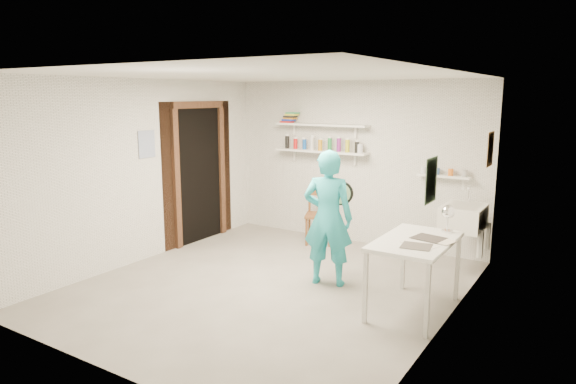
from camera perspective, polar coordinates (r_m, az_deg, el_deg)
The scene contains 27 objects.
floor at distance 6.09m, azimuth -2.04°, elevation -10.46°, with size 4.00×4.50×0.02m, color slate.
ceiling at distance 5.68m, azimuth -2.21°, elevation 12.96°, with size 4.00×4.50×0.02m, color silver.
wall_back at distance 7.71m, azimuth 7.40°, elevation 3.26°, with size 4.00×0.02×2.40m, color silver.
wall_front at distance 4.14m, azimuth -20.10°, elevation -3.74°, with size 4.00×0.02×2.40m, color silver.
wall_left at distance 7.08m, azimuth -15.70°, elevation 2.29°, with size 0.02×4.50×2.40m, color silver.
wall_right at distance 4.93m, azimuth 17.55°, elevation -1.33°, with size 0.02×4.50×2.40m, color silver.
doorway_recess at distance 7.83m, azimuth -9.84°, elevation 1.83°, with size 0.02×0.90×2.00m, color black.
corridor_box at distance 8.31m, azimuth -13.50°, elevation 2.55°, with size 1.40×1.50×2.10m, color brown.
door_lintel at distance 7.73m, azimuth -9.98°, elevation 9.53°, with size 0.06×1.05×0.10m, color brown.
door_jamb_near at distance 7.46m, azimuth -12.29°, elevation 1.30°, with size 0.06×0.10×2.00m, color brown.
door_jamb_far at distance 8.19m, azimuth -7.39°, elevation 2.28°, with size 0.06×0.10×2.00m, color brown.
shelf_lower at distance 7.80m, azimuth 3.68°, elevation 4.53°, with size 1.50×0.22×0.03m, color white.
shelf_upper at distance 7.77m, azimuth 3.72°, elevation 7.46°, with size 1.50×0.22×0.03m, color white.
ledge_shelf at distance 7.18m, azimuth 16.90°, elevation 1.70°, with size 0.70×0.14×0.03m, color white.
poster_left at distance 7.06m, azimuth -15.42°, elevation 5.15°, with size 0.01×0.28×0.36m, color #334C7F.
poster_right_a at distance 6.63m, azimuth 21.56°, elevation 4.45°, with size 0.01×0.34×0.42m, color #995933.
poster_right_b at distance 4.36m, azimuth 15.63°, elevation 1.27°, with size 0.01×0.30×0.38m, color #3F724C.
belfast_sink at distance 6.71m, azimuth 18.91°, elevation -2.67°, with size 0.48×0.60×0.30m, color white.
man at distance 5.94m, azimuth 4.46°, elevation -2.90°, with size 0.58×0.38×1.58m, color #25AFBD.
wall_clock at distance 6.04m, azimuth 5.93°, elevation -0.13°, with size 0.28×0.28×0.04m, color #F5F3A7.
wooden_chair at distance 7.64m, azimuth 3.51°, elevation -2.61°, with size 0.40×0.38×0.86m, color brown.
work_table at distance 5.44m, azimuth 13.83°, elevation -8.99°, with size 0.68×1.14×0.76m, color silver.
desk_lamp at distance 5.65m, azimuth 17.38°, elevation -2.11°, with size 0.14×0.14×0.14m, color silver.
spray_cans at distance 7.79m, azimuth 3.69°, elevation 5.26°, with size 1.31×0.06×0.17m.
book_stack at distance 8.04m, azimuth 0.25°, elevation 8.30°, with size 0.28×0.14×0.17m.
ledge_pots at distance 7.17m, azimuth 16.92°, elevation 2.17°, with size 0.48×0.07×0.09m.
papers at distance 5.33m, azimuth 14.01°, elevation -5.06°, with size 0.30×0.22×0.02m.
Camera 1 is at (3.21, -4.68, 2.18)m, focal length 32.00 mm.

